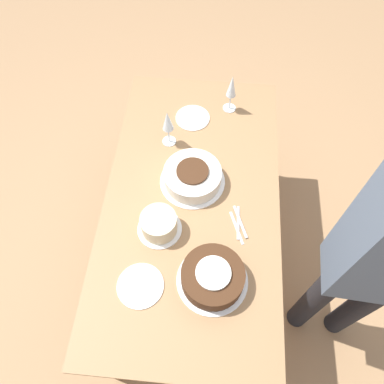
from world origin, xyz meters
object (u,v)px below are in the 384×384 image
at_px(cake_back_decorated, 159,224).
at_px(wine_glass_far, 168,122).
at_px(cake_center_white, 192,177).
at_px(wine_glass_near, 232,88).
at_px(cake_front_chocolate, 213,277).

distance_m(cake_back_decorated, wine_glass_far, 0.52).
height_order(cake_center_white, wine_glass_far, wine_glass_far).
xyz_separation_m(cake_center_white, wine_glass_near, (0.50, -0.16, 0.11)).
xyz_separation_m(cake_center_white, cake_front_chocolate, (-0.49, -0.13, 0.00)).
bearing_deg(cake_back_decorated, wine_glass_near, -20.33).
height_order(cake_center_white, wine_glass_near, wine_glass_near).
relative_size(cake_front_chocolate, wine_glass_near, 1.32).
distance_m(cake_front_chocolate, wine_glass_far, 0.78).
xyz_separation_m(cake_back_decorated, wine_glass_near, (0.77, -0.29, 0.10)).
height_order(cake_back_decorated, wine_glass_near, wine_glass_near).
xyz_separation_m(cake_back_decorated, wine_glass_far, (0.51, 0.02, 0.10)).
relative_size(cake_back_decorated, wine_glass_near, 0.88).
relative_size(cake_back_decorated, wine_glass_far, 0.93).
relative_size(cake_center_white, wine_glass_near, 1.39).
bearing_deg(cake_front_chocolate, cake_back_decorated, 49.25).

